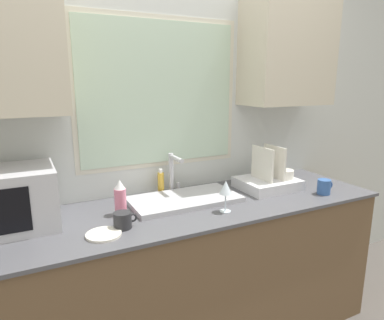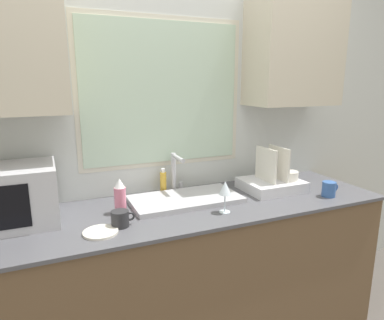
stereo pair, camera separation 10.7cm
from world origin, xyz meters
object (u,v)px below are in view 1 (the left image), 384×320
object	(u,v)px
soap_bottle	(161,183)
wine_glass	(226,188)
dish_rack	(269,181)
faucet	(173,170)
mug_near_sink	(123,220)
microwave	(1,200)
spray_bottle	(120,198)

from	to	relation	value
soap_bottle	wine_glass	xyz separation A→B (m)	(0.20, -0.46, 0.06)
soap_bottle	dish_rack	bearing A→B (deg)	-18.45
faucet	dish_rack	bearing A→B (deg)	-17.79
faucet	mug_near_sink	xyz separation A→B (m)	(-0.44, -0.38, -0.11)
dish_rack	mug_near_sink	bearing A→B (deg)	-170.02
faucet	mug_near_sink	world-z (taller)	faucet
wine_glass	soap_bottle	bearing A→B (deg)	114.17
soap_bottle	mug_near_sink	xyz separation A→B (m)	(-0.37, -0.42, -0.03)
microwave	mug_near_sink	size ratio (longest dim) A/B	4.16
dish_rack	wine_glass	bearing A→B (deg)	-155.15
microwave	soap_bottle	bearing A→B (deg)	10.52
dish_rack	microwave	bearing A→B (deg)	177.66
faucet	microwave	size ratio (longest dim) A/B	0.52
spray_bottle	soap_bottle	xyz separation A→B (m)	(0.33, 0.24, -0.02)
soap_bottle	wine_glass	distance (m)	0.50
microwave	wine_glass	distance (m)	1.14
faucet	dish_rack	distance (m)	0.66
mug_near_sink	wine_glass	world-z (taller)	wine_glass
microwave	wine_glass	xyz separation A→B (m)	(1.10, -0.29, -0.01)
faucet	wine_glass	size ratio (longest dim) A/B	1.45
spray_bottle	soap_bottle	size ratio (longest dim) A/B	1.21
microwave	spray_bottle	distance (m)	0.57
dish_rack	wine_glass	size ratio (longest dim) A/B	2.10
faucet	wine_glass	xyz separation A→B (m)	(0.13, -0.42, -0.02)
wine_glass	dish_rack	bearing A→B (deg)	24.85
faucet	mug_near_sink	size ratio (longest dim) A/B	2.17
faucet	dish_rack	world-z (taller)	dish_rack
soap_bottle	mug_near_sink	bearing A→B (deg)	-131.32
mug_near_sink	microwave	bearing A→B (deg)	154.50
faucet	spray_bottle	xyz separation A→B (m)	(-0.40, -0.20, -0.06)
dish_rack	soap_bottle	size ratio (longest dim) A/B	2.32
dish_rack	wine_glass	world-z (taller)	dish_rack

